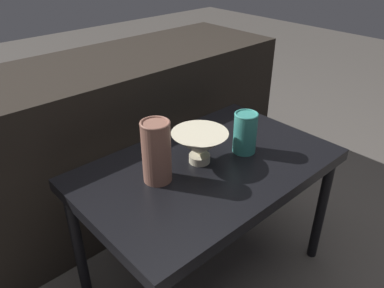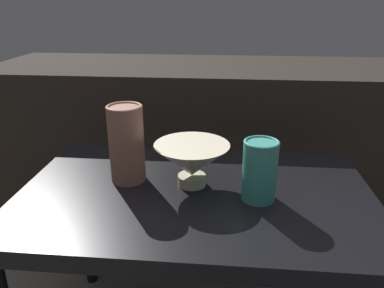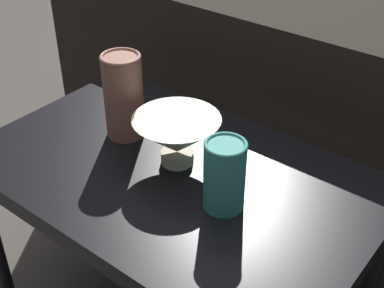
% 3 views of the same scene
% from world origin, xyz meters
% --- Properties ---
extents(ground_plane, '(8.00, 8.00, 0.00)m').
position_xyz_m(ground_plane, '(0.00, 0.00, 0.00)').
color(ground_plane, '#4C4742').
extents(table, '(0.83, 0.52, 0.49)m').
position_xyz_m(table, '(0.00, 0.00, 0.44)').
color(table, black).
rests_on(table, ground_plane).
extents(couch_backdrop, '(1.61, 0.50, 0.69)m').
position_xyz_m(couch_backdrop, '(0.00, 0.61, 0.34)').
color(couch_backdrop, black).
rests_on(couch_backdrop, ground_plane).
extents(bowl, '(0.18, 0.18, 0.10)m').
position_xyz_m(bowl, '(-0.01, 0.03, 0.56)').
color(bowl, beige).
rests_on(bowl, table).
extents(vase_textured_left, '(0.09, 0.09, 0.19)m').
position_xyz_m(vase_textured_left, '(-0.17, 0.04, 0.59)').
color(vase_textured_left, brown).
rests_on(vase_textured_left, table).
extents(vase_colorful_right, '(0.08, 0.08, 0.14)m').
position_xyz_m(vase_colorful_right, '(0.14, -0.02, 0.57)').
color(vase_colorful_right, teal).
rests_on(vase_colorful_right, table).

